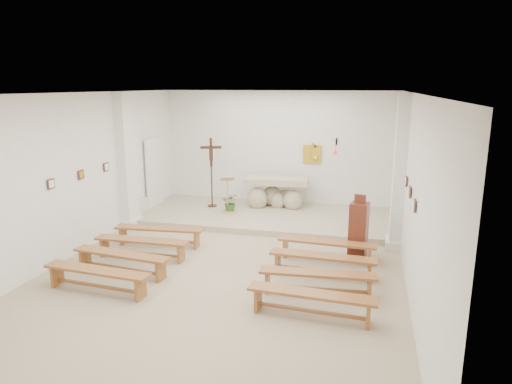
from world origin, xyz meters
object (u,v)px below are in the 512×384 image
(lectern, at_px, (228,194))
(bench_left_front, at_px, (159,232))
(bench_left_fourth, at_px, (97,275))
(bench_right_fourth, at_px, (312,299))
(bench_right_third, at_px, (318,278))
(bench_right_second, at_px, (323,260))
(altar, at_px, (276,195))
(donation_pedestal, at_px, (359,229))
(crucifix_stand, at_px, (211,167))
(bench_right_front, at_px, (327,246))
(bench_left_second, at_px, (142,244))
(bench_left_third, at_px, (121,258))

(lectern, xyz_separation_m, bench_left_front, (-0.84, -2.61, -0.35))
(bench_left_fourth, height_order, bench_right_fourth, same)
(bench_left_fourth, bearing_deg, bench_right_third, 16.77)
(bench_right_second, distance_m, bench_left_fourth, 4.21)
(altar, xyz_separation_m, bench_right_third, (1.84, -5.23, -0.19))
(donation_pedestal, xyz_separation_m, bench_right_fourth, (-0.63, -2.95, -0.28))
(bench_left_fourth, bearing_deg, lectern, 85.16)
(altar, relative_size, bench_right_third, 0.90)
(lectern, distance_m, bench_right_third, 5.26)
(bench_left_front, height_order, bench_right_fourth, same)
(crucifix_stand, height_order, bench_right_fourth, crucifix_stand)
(altar, relative_size, bench_left_front, 0.90)
(bench_right_front, xyz_separation_m, bench_left_fourth, (-3.86, -2.52, 0.00))
(lectern, xyz_separation_m, donation_pedestal, (3.65, -2.18, -0.07))
(donation_pedestal, bearing_deg, bench_left_second, -154.11)
(bench_right_front, xyz_separation_m, bench_left_third, (-3.86, -1.68, 0.00))
(bench_left_second, relative_size, bench_left_third, 0.99)
(altar, height_order, bench_left_third, altar)
(altar, distance_m, donation_pedestal, 3.98)
(bench_right_second, height_order, bench_right_third, same)
(bench_left_fourth, bearing_deg, bench_left_second, 94.50)
(bench_left_fourth, xyz_separation_m, bench_right_fourth, (3.86, 0.00, 0.00))
(donation_pedestal, xyz_separation_m, bench_right_second, (-0.63, -1.27, -0.28))
(bench_left_second, xyz_separation_m, bench_left_third, (0.00, -0.84, 0.00))
(altar, relative_size, bench_left_fourth, 0.90)
(lectern, bearing_deg, bench_left_second, -125.56)
(bench_right_fourth, bearing_deg, bench_left_front, 150.33)
(bench_right_fourth, bearing_deg, bench_right_third, 93.45)
(altar, relative_size, bench_right_front, 0.90)
(bench_right_third, xyz_separation_m, bench_left_fourth, (-3.86, -0.84, 0.00))
(altar, xyz_separation_m, crucifix_stand, (-1.83, -0.43, 0.81))
(crucifix_stand, height_order, bench_left_fourth, crucifix_stand)
(altar, distance_m, bench_right_second, 4.76)
(bench_right_front, distance_m, bench_right_third, 1.68)
(crucifix_stand, bearing_deg, altar, -6.81)
(bench_left_second, xyz_separation_m, bench_left_fourth, (0.00, -1.68, 0.00))
(bench_left_fourth, relative_size, bench_right_fourth, 1.00)
(lectern, xyz_separation_m, bench_right_fourth, (3.02, -5.13, -0.35))
(bench_right_front, bearing_deg, crucifix_stand, 142.70)
(altar, distance_m, bench_right_front, 4.00)
(bench_right_third, bearing_deg, bench_right_second, 85.43)
(donation_pedestal, height_order, bench_left_fourth, donation_pedestal)
(bench_right_second, height_order, bench_left_fourth, same)
(crucifix_stand, distance_m, bench_right_second, 5.48)
(bench_left_front, distance_m, bench_right_front, 3.86)
(bench_right_second, bearing_deg, crucifix_stand, 135.21)
(crucifix_stand, bearing_deg, donation_pedestal, -52.12)
(bench_left_second, bearing_deg, altar, 64.13)
(bench_right_second, bearing_deg, bench_right_third, -87.62)
(bench_left_front, xyz_separation_m, bench_left_third, (-0.00, -1.68, 0.00))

